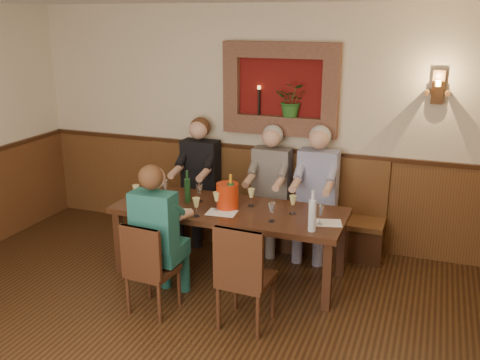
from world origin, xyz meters
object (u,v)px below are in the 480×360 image
object	(u,v)px
bench	(258,216)
spittoon_bucket	(227,196)
person_bench_left	(198,189)
person_chair_front	(160,247)
dining_table	(229,215)
chair_near_right	(245,296)
person_bench_mid	(269,198)
chair_near_left	(152,285)
wine_bottle_green_a	(231,195)
water_bottle	(312,215)
wine_bottle_green_b	(187,190)
person_bench_right	(315,202)

from	to	relation	value
bench	spittoon_bucket	world-z (taller)	bench
person_bench_left	person_chair_front	size ratio (longest dim) A/B	1.06
dining_table	chair_near_right	bearing A→B (deg)	-60.54
bench	person_bench_mid	size ratio (longest dim) A/B	2.05
dining_table	chair_near_right	distance (m)	1.08
person_chair_front	chair_near_left	bearing A→B (deg)	-90.46
wine_bottle_green_a	water_bottle	size ratio (longest dim) A/B	0.97
wine_bottle_green_a	wine_bottle_green_b	distance (m)	0.51
bench	wine_bottle_green_b	distance (m)	1.19
person_chair_front	spittoon_bucket	world-z (taller)	person_chair_front
bench	wine_bottle_green_a	bearing A→B (deg)	-88.27
person_bench_right	wine_bottle_green_a	distance (m)	1.15
dining_table	person_chair_front	size ratio (longest dim) A/B	1.71
dining_table	chair_near_left	size ratio (longest dim) A/B	2.67
chair_near_right	person_chair_front	distance (m)	0.94
dining_table	person_chair_front	world-z (taller)	person_chair_front
dining_table	person_bench_left	bearing A→B (deg)	131.70
chair_near_right	wine_bottle_green_a	world-z (taller)	wine_bottle_green_a
person_bench_left	person_bench_mid	size ratio (longest dim) A/B	1.02
bench	person_bench_right	bearing A→B (deg)	-8.49
dining_table	chair_near_left	xyz separation A→B (m)	(-0.40, -0.95, -0.41)
bench	person_bench_left	bearing A→B (deg)	-171.76
person_bench_left	wine_bottle_green_a	xyz separation A→B (m)	(0.77, -0.87, 0.28)
chair_near_right	person_bench_right	world-z (taller)	person_bench_right
chair_near_right	person_bench_mid	world-z (taller)	person_bench_mid
person_bench_mid	wine_bottle_green_a	size ratio (longest dim) A/B	3.89
water_bottle	bench	bearing A→B (deg)	126.99
person_bench_mid	chair_near_left	bearing A→B (deg)	-107.68
wine_bottle_green_b	person_bench_right	bearing A→B (deg)	34.66
chair_near_left	person_bench_left	bearing A→B (deg)	105.29
chair_near_left	person_bench_right	xyz separation A→B (m)	(1.12, 1.79, 0.36)
person_bench_left	water_bottle	distance (m)	2.06
person_bench_mid	water_bottle	size ratio (longest dim) A/B	3.76
person_bench_mid	wine_bottle_green_a	distance (m)	0.93
bench	spittoon_bucket	distance (m)	1.09
bench	water_bottle	distance (m)	1.67
bench	water_bottle	size ratio (longest dim) A/B	7.70
dining_table	wine_bottle_green_b	xyz separation A→B (m)	(-0.48, 0.00, 0.22)
dining_table	wine_bottle_green_b	size ratio (longest dim) A/B	6.81
spittoon_bucket	water_bottle	distance (m)	1.01
dining_table	person_bench_left	distance (m)	1.12
bench	person_bench_right	size ratio (longest dim) A/B	2.01
water_bottle	wine_bottle_green_b	bearing A→B (deg)	167.62
chair_near_left	chair_near_right	distance (m)	0.90
person_bench_mid	person_chair_front	bearing A→B (deg)	-109.39
person_chair_front	bench	bearing A→B (deg)	77.06
bench	water_bottle	world-z (taller)	water_bottle
bench	wine_bottle_green_b	size ratio (longest dim) A/B	8.52
chair_near_right	wine_bottle_green_b	distance (m)	1.44
chair_near_left	person_bench_mid	size ratio (longest dim) A/B	0.61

